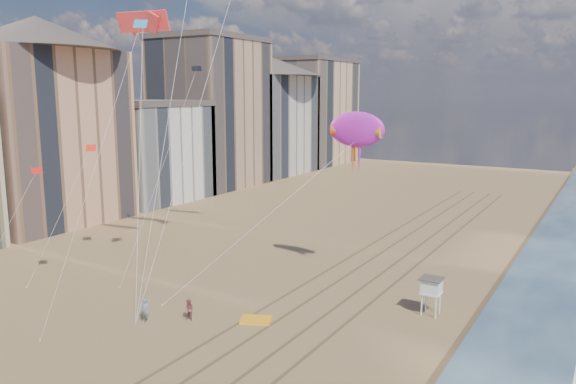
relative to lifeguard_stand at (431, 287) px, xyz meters
The scene contains 9 objects.
wet_sand 14.50m from the lifeguard_stand, 58.13° to the left, with size 260.00×260.00×0.00m, color #42301E.
tracks 9.48m from the lifeguard_stand, 166.49° to the left, with size 7.68×120.00×0.01m.
buildings 69.40m from the lifeguard_stand, 146.59° to the left, with size 34.72×131.35×29.00m.
lifeguard_stand is the anchor object (origin of this frame).
grounded_kite 14.60m from the lifeguard_stand, 143.95° to the right, with size 2.45×1.56×0.28m, color #FFA415.
show_kite 15.68m from the lifeguard_stand, 154.80° to the left, with size 8.40×7.54×22.85m.
kite_flyer_a 23.31m from the lifeguard_stand, 145.67° to the right, with size 0.72×0.47×1.98m, color slate.
kite_flyer_b 19.87m from the lifeguard_stand, 146.13° to the right, with size 0.85×0.66×1.74m, color brown.
small_kites 33.17m from the lifeguard_stand, behind, with size 13.94×17.93×13.14m.
Camera 1 is at (23.72, -15.99, 18.07)m, focal length 35.00 mm.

